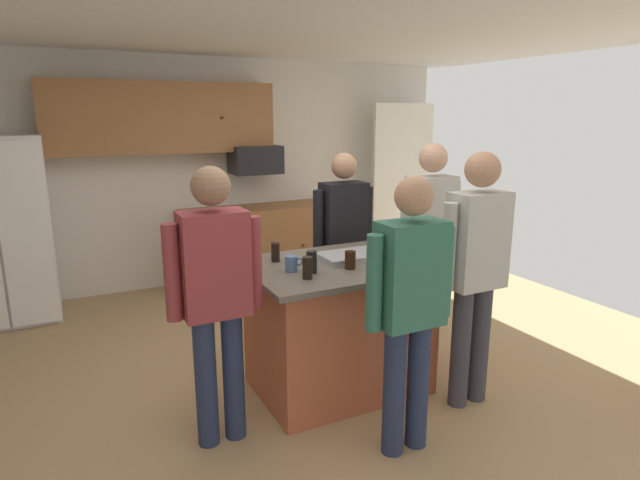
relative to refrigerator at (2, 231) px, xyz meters
The scene contains 20 objects.
floor 3.23m from the refrigerator, 49.98° to the right, with size 7.04×7.04×0.00m, color tan.
ceiling 3.55m from the refrigerator, 49.98° to the right, with size 7.04×7.04×0.00m, color white.
back_wall 2.08m from the refrigerator, 11.81° to the left, with size 6.40×0.10×2.60m, color silver.
french_door_window_panel 4.60m from the refrigerator, ahead, with size 0.90×0.06×2.00m, color white.
cabinet_run_upper 1.92m from the refrigerator, ahead, with size 2.40×0.38×0.75m.
cabinet_run_lower 2.64m from the refrigerator, ahead, with size 1.80×0.63×0.90m.
refrigerator is the anchor object (origin of this frame).
microwave_over_range 2.66m from the refrigerator, ahead, with size 0.56×0.40×0.32m, color black.
kitchen_island 3.44m from the refrigerator, 49.47° to the right, with size 1.30×0.96×0.95m.
person_guest_by_door 3.12m from the refrigerator, 66.03° to the right, with size 0.57×0.22×1.69m.
person_elder_center 4.08m from the refrigerator, 57.06° to the right, with size 0.57×0.22×1.64m.
person_guest_right 3.25m from the refrigerator, 34.84° to the right, with size 0.57×0.22×1.65m.
person_host_foreground 3.97m from the refrigerator, 36.67° to the right, with size 0.57×0.23×1.74m.
person_guest_left 4.33m from the refrigerator, 47.43° to the right, with size 0.57×0.23×1.74m.
glass_stout_tall 3.35m from the refrigerator, 54.44° to the right, with size 0.07×0.07×0.15m.
glass_pilsner 3.54m from the refrigerator, 51.17° to the right, with size 0.07×0.07×0.12m.
glass_dark_ale 3.39m from the refrigerator, 56.58° to the right, with size 0.06×0.06×0.14m.
glass_short_whisky 3.00m from the refrigerator, 52.13° to the right, with size 0.06×0.06×0.13m.
mug_ceramic_white 3.21m from the refrigerator, 54.96° to the right, with size 0.13×0.08×0.10m.
serving_tray 3.46m from the refrigerator, 47.40° to the right, with size 0.44×0.30×0.04m.
Camera 1 is at (-1.49, -3.33, 1.96)m, focal length 29.59 mm.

